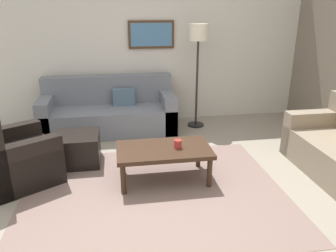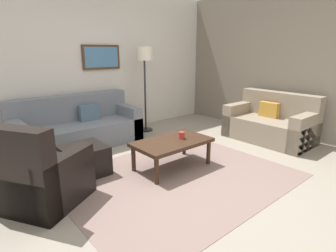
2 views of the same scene
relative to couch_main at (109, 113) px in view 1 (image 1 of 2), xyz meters
name	(u,v)px [view 1 (image 1 of 2)]	position (x,y,z in m)	size (l,w,h in m)	color
ground_plane	(154,193)	(0.49, -2.12, -0.30)	(8.00, 8.00, 0.00)	gray
rear_partition	(135,41)	(0.49, 0.48, 1.10)	(6.00, 0.12, 2.80)	silver
area_rug	(154,192)	(0.49, -2.12, -0.30)	(2.91, 2.32, 0.01)	#826961
couch_main	(109,113)	(0.00, 0.00, 0.00)	(2.14, 0.86, 0.88)	slate
armchair_leather	(11,159)	(-1.11, -1.64, 0.01)	(1.10, 1.10, 0.95)	black
ottoman	(78,149)	(-0.41, -1.20, -0.10)	(0.56, 0.56, 0.40)	black
coffee_table	(164,152)	(0.65, -1.82, 0.06)	(1.10, 0.64, 0.41)	#382316
cup	(178,144)	(0.81, -1.85, 0.16)	(0.09, 0.09, 0.10)	#B2332D
lamp_standing	(198,43)	(1.47, -0.04, 1.11)	(0.32, 0.32, 1.71)	black
framed_artwork	(151,35)	(0.77, 0.39, 1.21)	(0.77, 0.04, 0.46)	#472D1C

